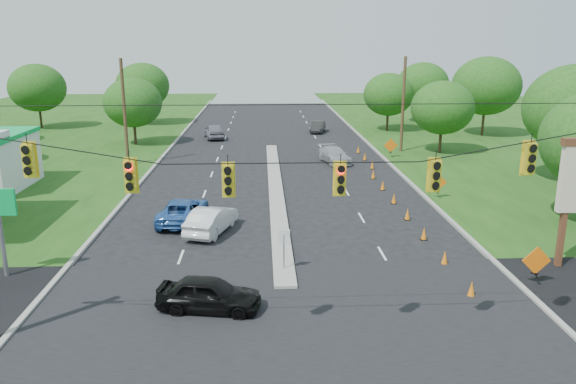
{
  "coord_description": "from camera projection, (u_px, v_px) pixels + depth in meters",
  "views": [
    {
      "loc": [
        -0.94,
        -18.0,
        10.2
      ],
      "look_at": [
        0.36,
        9.76,
        2.8
      ],
      "focal_mm": 35.0,
      "sensor_mm": 36.0,
      "label": 1
    }
  ],
  "objects": [
    {
      "name": "dark_car_receding",
      "position": [
        318.0,
        127.0,
        65.92
      ],
      "size": [
        2.24,
        4.12,
        1.29
      ],
      "primitive_type": "imported",
      "rotation": [
        0.0,
        0.0,
        -0.24
      ],
      "color": "#242424",
      "rests_on": "ground"
    },
    {
      "name": "cone_2",
      "position": [
        424.0,
        233.0,
        29.96
      ],
      "size": [
        0.32,
        0.32,
        0.7
      ],
      "primitive_type": "cone",
      "color": "orange",
      "rests_on": "ground"
    },
    {
      "name": "cone_1",
      "position": [
        445.0,
        258.0,
        26.58
      ],
      "size": [
        0.32,
        0.32,
        0.7
      ],
      "primitive_type": "cone",
      "color": "orange",
      "rests_on": "ground"
    },
    {
      "name": "tree_11",
      "position": [
        423.0,
        85.0,
        72.76
      ],
      "size": [
        6.72,
        6.72,
        7.84
      ],
      "color": "black",
      "rests_on": "ground"
    },
    {
      "name": "tree_12",
      "position": [
        389.0,
        94.0,
        65.9
      ],
      "size": [
        5.88,
        5.88,
        6.86
      ],
      "color": "black",
      "rests_on": "ground"
    },
    {
      "name": "ground",
      "position": [
        291.0,
        338.0,
        20.05
      ],
      "size": [
        160.0,
        160.0,
        0.0
      ],
      "primitive_type": "plane",
      "color": "black",
      "rests_on": "ground"
    },
    {
      "name": "cone_9",
      "position": [
        358.0,
        149.0,
        53.63
      ],
      "size": [
        0.32,
        0.32,
        0.7
      ],
      "primitive_type": "cone",
      "color": "orange",
      "rests_on": "ground"
    },
    {
      "name": "utility_pole_far_right",
      "position": [
        403.0,
        105.0,
        53.24
      ],
      "size": [
        0.28,
        0.28,
        9.0
      ],
      "primitive_type": "cylinder",
      "color": "#422D1C",
      "rests_on": "ground"
    },
    {
      "name": "cone_7",
      "position": [
        372.0,
        165.0,
        46.87
      ],
      "size": [
        0.32,
        0.32,
        0.7
      ],
      "primitive_type": "cone",
      "color": "orange",
      "rests_on": "ground"
    },
    {
      "name": "tree_5",
      "position": [
        133.0,
        103.0,
        56.91
      ],
      "size": [
        5.88,
        5.88,
        6.86
      ],
      "color": "black",
      "rests_on": "ground"
    },
    {
      "name": "curb_left",
      "position": [
        156.0,
        165.0,
        48.55
      ],
      "size": [
        0.25,
        110.0,
        0.16
      ],
      "primitive_type": "cube",
      "color": "gray",
      "rests_on": "ground"
    },
    {
      "name": "curb_right",
      "position": [
        387.0,
        162.0,
        49.46
      ],
      "size": [
        0.25,
        110.0,
        0.16
      ],
      "primitive_type": "cube",
      "color": "gray",
      "rests_on": "ground"
    },
    {
      "name": "median",
      "position": [
        276.0,
        189.0,
        40.32
      ],
      "size": [
        1.0,
        34.0,
        0.18
      ],
      "primitive_type": "cube",
      "color": "gray",
      "rests_on": "ground"
    },
    {
      "name": "cone_3",
      "position": [
        407.0,
        214.0,
        33.33
      ],
      "size": [
        0.32,
        0.32,
        0.7
      ],
      "primitive_type": "cone",
      "color": "orange",
      "rests_on": "ground"
    },
    {
      "name": "work_sign_0",
      "position": [
        536.0,
        262.0,
        24.11
      ],
      "size": [
        1.27,
        0.58,
        1.37
      ],
      "color": "black",
      "rests_on": "ground"
    },
    {
      "name": "utility_pole_far_left",
      "position": [
        125.0,
        113.0,
        47.28
      ],
      "size": [
        0.28,
        0.28,
        9.0
      ],
      "primitive_type": "cylinder",
      "color": "#422D1C",
      "rests_on": "ground"
    },
    {
      "name": "cone_5",
      "position": [
        383.0,
        185.0,
        40.09
      ],
      "size": [
        0.32,
        0.32,
        0.7
      ],
      "primitive_type": "cone",
      "color": "orange",
      "rests_on": "ground"
    },
    {
      "name": "tree_8",
      "position": [
        576.0,
        108.0,
        40.84
      ],
      "size": [
        7.56,
        7.56,
        8.82
      ],
      "color": "black",
      "rests_on": "ground"
    },
    {
      "name": "median_sign",
      "position": [
        284.0,
        242.0,
        25.46
      ],
      "size": [
        0.55,
        0.06,
        2.05
      ],
      "color": "gray",
      "rests_on": "ground"
    },
    {
      "name": "work_sign_1",
      "position": [
        437.0,
        183.0,
        37.63
      ],
      "size": [
        1.27,
        0.58,
        1.37
      ],
      "color": "black",
      "rests_on": "ground"
    },
    {
      "name": "cone_6",
      "position": [
        373.0,
        174.0,
        43.47
      ],
      "size": [
        0.32,
        0.32,
        0.7
      ],
      "primitive_type": "cone",
      "color": "orange",
      "rests_on": "ground"
    },
    {
      "name": "blue_pickup",
      "position": [
        183.0,
        210.0,
        32.84
      ],
      "size": [
        2.76,
        5.26,
        1.41
      ],
      "primitive_type": "imported",
      "rotation": [
        0.0,
        0.0,
        3.06
      ],
      "color": "#2C5DA8",
      "rests_on": "ground"
    },
    {
      "name": "cone_4",
      "position": [
        394.0,
        198.0,
        36.71
      ],
      "size": [
        0.32,
        0.32,
        0.7
      ],
      "primitive_type": "cone",
      "color": "orange",
      "rests_on": "ground"
    },
    {
      "name": "white_sedan",
      "position": [
        211.0,
        220.0,
        31.01
      ],
      "size": [
        2.82,
        4.75,
        1.48
      ],
      "primitive_type": "imported",
      "rotation": [
        0.0,
        0.0,
        2.84
      ],
      "color": "silver",
      "rests_on": "ground"
    },
    {
      "name": "tree_6",
      "position": [
        143.0,
        86.0,
        71.14
      ],
      "size": [
        6.72,
        6.72,
        7.84
      ],
      "color": "black",
      "rests_on": "ground"
    },
    {
      "name": "black_sedan",
      "position": [
        209.0,
        294.0,
        21.94
      ],
      "size": [
        4.29,
        2.3,
        1.39
      ],
      "primitive_type": "imported",
      "rotation": [
        0.0,
        0.0,
        1.4
      ],
      "color": "black",
      "rests_on": "ground"
    },
    {
      "name": "tree_9",
      "position": [
        443.0,
        108.0,
        52.47
      ],
      "size": [
        5.88,
        5.88,
        6.86
      ],
      "color": "black",
      "rests_on": "ground"
    },
    {
      "name": "tree_4",
      "position": [
        37.0,
        88.0,
        67.7
      ],
      "size": [
        6.72,
        6.72,
        7.84
      ],
      "color": "black",
      "rests_on": "ground"
    },
    {
      "name": "cross_street",
      "position": [
        291.0,
        338.0,
        20.05
      ],
      "size": [
        160.0,
        14.0,
        0.02
      ],
      "primitive_type": "cube",
      "color": "black",
      "rests_on": "ground"
    },
    {
      "name": "work_sign_2",
      "position": [
        391.0,
        146.0,
        51.14
      ],
      "size": [
        1.27,
        0.58,
        1.37
      ],
      "color": "black",
      "rests_on": "ground"
    },
    {
      "name": "signal_span",
      "position": [
        291.0,
        213.0,
        17.8
      ],
      "size": [
        25.6,
        0.32,
        9.0
      ],
      "color": "#422D1C",
      "rests_on": "ground"
    },
    {
      "name": "cone_0",
      "position": [
        471.0,
        289.0,
        23.2
      ],
      "size": [
        0.32,
        0.32,
        0.7
      ],
      "primitive_type": "cone",
      "color": "orange",
      "rests_on": "ground"
    },
    {
      "name": "silver_car_oncoming",
      "position": [
        214.0,
        131.0,
        61.57
      ],
      "size": [
        2.8,
        5.01,
        1.61
      ],
      "primitive_type": "imported",
      "rotation": [
        0.0,
        0.0,
        3.34
      ],
      "color": "slate",
      "rests_on": "ground"
    },
    {
      "name": "tree_10",
      "position": [
        486.0,
        86.0,
        62.17
      ],
      "size": [
        7.56,
        7.56,
        8.82
      ],
      "color": "black",
      "rests_on": "ground"
    },
    {
      "name": "cone_8",
      "position": [
        365.0,
        156.0,
        50.25
      ],
      "size": [
        0.32,
        0.32,
        0.7
      ],
      "primitive_type": "cone",
      "color": "orange",
      "rests_on": "ground"
    },
    {
      "name": "silver_car_far",
      "position": [
        334.0,
        155.0,
        49.23
      ],
      "size": [
        2.86,
        4.98,
        1.36
      ],
      "primitive_type": "imported",
      "rotation": [
        0.0,
        0.0,
        0.21
      ],
      "color": "#A1A2A7",
      "rests_on": "ground"
    }
  ]
}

